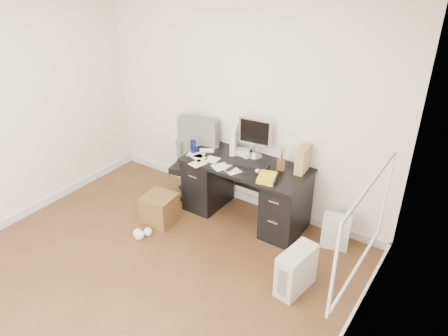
% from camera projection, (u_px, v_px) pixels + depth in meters
% --- Properties ---
extents(ground, '(4.00, 4.00, 0.00)m').
position_uv_depth(ground, '(133.00, 285.00, 4.39)').
color(ground, '#4A2817').
rests_on(ground, ground).
extents(room_shell, '(4.02, 4.02, 2.71)m').
position_uv_depth(room_shell, '(119.00, 134.00, 3.61)').
color(room_shell, white).
rests_on(room_shell, ground).
extents(desk, '(1.50, 0.70, 0.75)m').
position_uv_depth(desk, '(245.00, 189.00, 5.26)').
color(desk, black).
rests_on(desk, ground).
extents(loose_papers, '(1.10, 0.60, 0.00)m').
position_uv_depth(loose_papers, '(229.00, 161.00, 5.15)').
color(loose_papers, white).
rests_on(loose_papers, desk).
extents(lcd_monitor, '(0.43, 0.28, 0.51)m').
position_uv_depth(lcd_monitor, '(255.00, 138.00, 5.12)').
color(lcd_monitor, silver).
rests_on(lcd_monitor, desk).
extents(keyboard, '(0.46, 0.21, 0.03)m').
position_uv_depth(keyboard, '(250.00, 165.00, 5.05)').
color(keyboard, black).
rests_on(keyboard, desk).
extents(computer_mouse, '(0.07, 0.07, 0.06)m').
position_uv_depth(computer_mouse, '(257.00, 171.00, 4.87)').
color(computer_mouse, silver).
rests_on(computer_mouse, desk).
extents(travel_mug, '(0.08, 0.08, 0.16)m').
position_uv_depth(travel_mug, '(193.00, 147.00, 5.32)').
color(travel_mug, '#151E96').
rests_on(travel_mug, desk).
extents(white_binder, '(0.23, 0.30, 0.32)m').
position_uv_depth(white_binder, '(234.00, 140.00, 5.31)').
color(white_binder, silver).
rests_on(white_binder, desk).
extents(magazine_file, '(0.15, 0.27, 0.31)m').
position_uv_depth(magazine_file, '(303.00, 159.00, 4.86)').
color(magazine_file, tan).
rests_on(magazine_file, desk).
extents(pen_cup, '(0.15, 0.15, 0.27)m').
position_uv_depth(pen_cup, '(281.00, 159.00, 4.91)').
color(pen_cup, '#513017').
rests_on(pen_cup, desk).
extents(yellow_book, '(0.27, 0.31, 0.04)m').
position_uv_depth(yellow_book, '(268.00, 178.00, 4.76)').
color(yellow_book, yellow).
rests_on(yellow_book, desk).
extents(paper_remote, '(0.27, 0.25, 0.02)m').
position_uv_depth(paper_remote, '(231.00, 169.00, 4.96)').
color(paper_remote, white).
rests_on(paper_remote, desk).
extents(office_chair, '(0.71, 0.71, 1.08)m').
position_uv_depth(office_chair, '(193.00, 163.00, 5.57)').
color(office_chair, '#4D4F4D').
rests_on(office_chair, ground).
extents(pc_tower, '(0.27, 0.48, 0.46)m').
position_uv_depth(pc_tower, '(296.00, 270.00, 4.25)').
color(pc_tower, '#BCB6A9').
rests_on(pc_tower, ground).
extents(shopping_bag, '(0.34, 0.28, 0.41)m').
position_uv_depth(shopping_bag, '(336.00, 231.00, 4.84)').
color(shopping_bag, silver).
rests_on(shopping_bag, ground).
extents(wicker_basket, '(0.40, 0.40, 0.36)m').
position_uv_depth(wicker_basket, '(160.00, 209.00, 5.28)').
color(wicker_basket, '#503218').
rests_on(wicker_basket, ground).
extents(desk_printer, '(0.40, 0.35, 0.21)m').
position_uv_depth(desk_printer, '(277.00, 214.00, 5.32)').
color(desk_printer, slate).
rests_on(desk_printer, ground).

